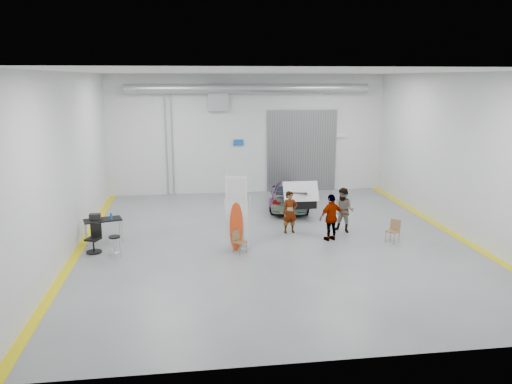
{
  "coord_description": "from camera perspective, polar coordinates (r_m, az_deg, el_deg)",
  "views": [
    {
      "loc": [
        -2.98,
        -17.12,
        5.8
      ],
      "look_at": [
        -0.47,
        1.44,
        1.5
      ],
      "focal_mm": 35.0,
      "sensor_mm": 36.0,
      "label": 1
    }
  ],
  "objects": [
    {
      "name": "folding_chair_far",
      "position": [
        18.65,
        15.31,
        -4.83
      ],
      "size": [
        0.54,
        0.63,
        0.83
      ],
      "rotation": [
        0.0,
        0.0,
        -0.88
      ],
      "color": "brown",
      "rests_on": "ground"
    },
    {
      "name": "shop_stool",
      "position": [
        17.09,
        -15.81,
        -6.08
      ],
      "size": [
        0.39,
        0.39,
        0.75
      ],
      "rotation": [
        0.0,
        0.0,
        0.27
      ],
      "color": "black",
      "rests_on": "ground"
    },
    {
      "name": "surfboard_display",
      "position": [
        16.97,
        -2.04,
        -3.1
      ],
      "size": [
        0.75,
        0.38,
        2.75
      ],
      "rotation": [
        0.0,
        0.0,
        -0.31
      ],
      "color": "white",
      "rests_on": "ground"
    },
    {
      "name": "sedan_car",
      "position": [
        22.76,
        3.99,
        -0.23
      ],
      "size": [
        2.75,
        4.63,
        1.26
      ],
      "primitive_type": "imported",
      "rotation": [
        0.0,
        0.0,
        2.9
      ],
      "color": "white",
      "rests_on": "ground"
    },
    {
      "name": "office_chair",
      "position": [
        17.84,
        -18.07,
        -5.24
      ],
      "size": [
        0.57,
        0.6,
        0.98
      ],
      "rotation": [
        0.0,
        0.0,
        -0.42
      ],
      "color": "black",
      "rests_on": "ground"
    },
    {
      "name": "folding_chair_near",
      "position": [
        16.96,
        -1.85,
        -6.19
      ],
      "size": [
        0.51,
        0.56,
        0.78
      ],
      "rotation": [
        0.0,
        0.0,
        0.63
      ],
      "color": "brown",
      "rests_on": "ground"
    },
    {
      "name": "room_shell",
      "position": [
        19.68,
        1.77,
        7.91
      ],
      "size": [
        14.02,
        16.18,
        6.01
      ],
      "color": "silver",
      "rests_on": "ground"
    },
    {
      "name": "person_a",
      "position": [
        19.01,
        3.89,
        -2.3
      ],
      "size": [
        0.64,
        0.48,
        1.63
      ],
      "primitive_type": "imported",
      "rotation": [
        0.0,
        0.0,
        0.16
      ],
      "color": "#916A4F",
      "rests_on": "ground"
    },
    {
      "name": "person_b",
      "position": [
        19.33,
        9.99,
        -2.07
      ],
      "size": [
        1.06,
        1.04,
        1.72
      ],
      "primitive_type": "imported",
      "rotation": [
        0.0,
        0.0,
        -0.7
      ],
      "color": "#44697C",
      "rests_on": "ground"
    },
    {
      "name": "trunk_lid",
      "position": [
        20.79,
        5.07,
        0.32
      ],
      "size": [
        1.47,
        0.89,
        0.04
      ],
      "primitive_type": "cube",
      "color": "silver",
      "rests_on": "sedan_car"
    },
    {
      "name": "ground",
      "position": [
        18.32,
        2.08,
        -5.54
      ],
      "size": [
        16.0,
        16.0,
        0.0
      ],
      "primitive_type": "plane",
      "color": "slate",
      "rests_on": "ground"
    },
    {
      "name": "work_table",
      "position": [
        18.82,
        -17.33,
        -3.0
      ],
      "size": [
        1.44,
        0.99,
        1.07
      ],
      "rotation": [
        0.0,
        0.0,
        0.28
      ],
      "color": "#96999E",
      "rests_on": "ground"
    },
    {
      "name": "person_c",
      "position": [
        18.28,
        8.62,
        -2.89
      ],
      "size": [
        1.08,
        0.71,
        1.72
      ],
      "primitive_type": "imported",
      "rotation": [
        0.0,
        0.0,
        3.47
      ],
      "color": "#964D32",
      "rests_on": "ground"
    }
  ]
}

